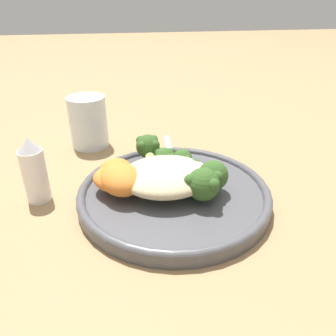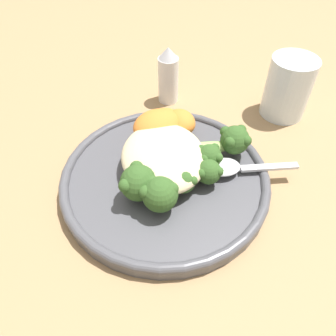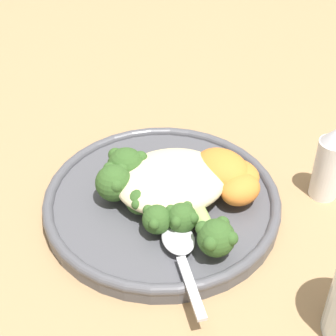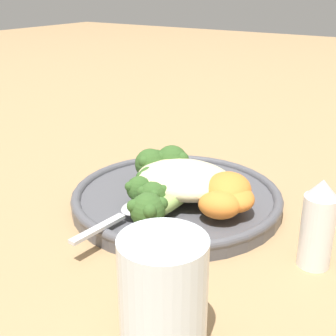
# 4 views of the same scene
# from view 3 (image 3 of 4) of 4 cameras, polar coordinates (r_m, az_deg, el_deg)

# --- Properties ---
(ground_plane) EXTENTS (4.00, 4.00, 0.00)m
(ground_plane) POSITION_cam_3_polar(r_m,az_deg,el_deg) (0.62, -1.79, -4.49)
(ground_plane) COLOR #9E7A51
(plate) EXTENTS (0.26, 0.26, 0.02)m
(plate) POSITION_cam_3_polar(r_m,az_deg,el_deg) (0.62, -0.69, -3.28)
(plate) COLOR #4C4C51
(plate) RESTS_ON ground_plane
(quinoa_mound) EXTENTS (0.12, 0.10, 0.03)m
(quinoa_mound) POSITION_cam_3_polar(r_m,az_deg,el_deg) (0.60, 0.24, -1.07)
(quinoa_mound) COLOR beige
(quinoa_mound) RESTS_ON plate
(broccoli_stalk_0) EXTENTS (0.09, 0.06, 0.04)m
(broccoli_stalk_0) POSITION_cam_3_polar(r_m,az_deg,el_deg) (0.61, -3.57, -0.03)
(broccoli_stalk_0) COLOR #8EB25B
(broccoli_stalk_0) RESTS_ON plate
(broccoli_stalk_1) EXTENTS (0.11, 0.05, 0.04)m
(broccoli_stalk_1) POSITION_cam_3_polar(r_m,az_deg,el_deg) (0.60, -4.14, -1.51)
(broccoli_stalk_1) COLOR #8EB25B
(broccoli_stalk_1) RESTS_ON plate
(broccoli_stalk_2) EXTENTS (0.09, 0.06, 0.03)m
(broccoli_stalk_2) POSITION_cam_3_polar(r_m,az_deg,el_deg) (0.59, -1.48, -2.62)
(broccoli_stalk_2) COLOR #8EB25B
(broccoli_stalk_2) RESTS_ON plate
(broccoli_stalk_3) EXTENTS (0.08, 0.10, 0.03)m
(broccoli_stalk_3) POSITION_cam_3_polar(r_m,az_deg,el_deg) (0.57, -0.52, -4.20)
(broccoli_stalk_3) COLOR #8EB25B
(broccoli_stalk_3) RESTS_ON plate
(broccoli_stalk_4) EXTENTS (0.04, 0.09, 0.03)m
(broccoli_stalk_4) POSITION_cam_3_polar(r_m,az_deg,el_deg) (0.57, 1.32, -4.29)
(broccoli_stalk_4) COLOR #8EB25B
(broccoli_stalk_4) RESTS_ON plate
(broccoli_stalk_5) EXTENTS (0.04, 0.13, 0.04)m
(broccoli_stalk_5) POSITION_cam_3_polar(r_m,az_deg,el_deg) (0.55, 3.99, -5.76)
(broccoli_stalk_5) COLOR #8EB25B
(broccoli_stalk_5) RESTS_ON plate
(sweet_potato_chunk_0) EXTENTS (0.06, 0.05, 0.03)m
(sweet_potato_chunk_0) POSITION_cam_3_polar(r_m,az_deg,el_deg) (0.60, 7.37, -2.21)
(sweet_potato_chunk_0) COLOR orange
(sweet_potato_chunk_0) RESTS_ON plate
(sweet_potato_chunk_1) EXTENTS (0.09, 0.08, 0.03)m
(sweet_potato_chunk_1) POSITION_cam_3_polar(r_m,az_deg,el_deg) (0.61, 6.11, -0.72)
(sweet_potato_chunk_1) COLOR orange
(sweet_potato_chunk_1) RESTS_ON plate
(sweet_potato_chunk_2) EXTENTS (0.07, 0.08, 0.04)m
(sweet_potato_chunk_2) POSITION_cam_3_polar(r_m,az_deg,el_deg) (0.61, 5.52, -0.12)
(sweet_potato_chunk_2) COLOR orange
(sweet_potato_chunk_2) RESTS_ON plate
(spoon) EXTENTS (0.04, 0.12, 0.01)m
(spoon) POSITION_cam_3_polar(r_m,az_deg,el_deg) (0.55, 1.30, -7.93)
(spoon) COLOR silver
(spoon) RESTS_ON plate
(salt_shaker) EXTENTS (0.03, 0.03, 0.09)m
(salt_shaker) POSITION_cam_3_polar(r_m,az_deg,el_deg) (0.64, 16.06, 0.47)
(salt_shaker) COLOR white
(salt_shaker) RESTS_ON ground_plane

